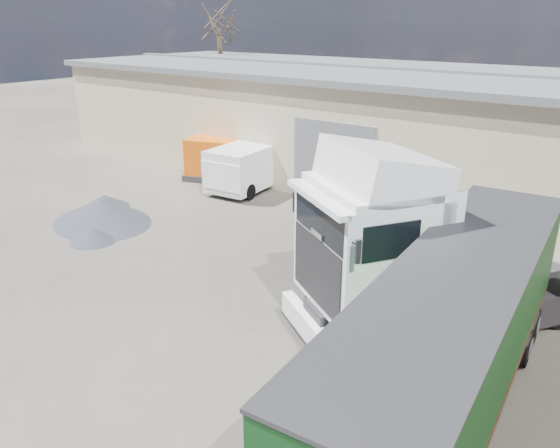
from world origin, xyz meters
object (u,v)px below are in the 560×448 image
Objects in this scene: tractor_unit at (402,257)px; orange_skip at (220,162)px; box_trailer at (455,328)px; panel_van at (251,166)px; bare_tree at (219,15)px.

tractor_unit is 15.72m from orange_skip.
box_trailer is 1.98× the size of panel_van.
bare_tree is at bearing 113.00° from orange_skip.
bare_tree is at bearing 135.85° from box_trailer.
tractor_unit reaches higher than box_trailer.
box_trailer is 2.78× the size of orange_skip.
panel_van is at bearing -25.54° from orange_skip.
box_trailer is 18.91m from orange_skip.
bare_tree is 15.58m from orange_skip.
panel_van is (-11.41, 7.55, -1.05)m from tractor_unit.
bare_tree is 2.49× the size of orange_skip.
tractor_unit is at bearing -49.61° from orange_skip.
bare_tree is 1.77× the size of panel_van.
orange_skip is at bearing 142.00° from box_trailer.
panel_van is (11.67, -10.42, -6.82)m from bare_tree.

